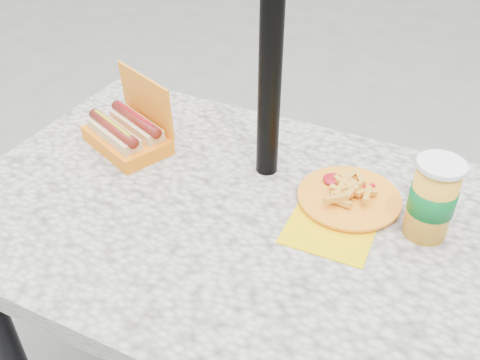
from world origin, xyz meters
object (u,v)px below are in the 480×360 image
at_px(umbrella_pole, 272,24).
at_px(soda_cup, 432,199).
at_px(hotdog_box, 128,132).
at_px(fries_plate, 347,198).

distance_m(umbrella_pole, soda_cup, 0.46).
height_order(hotdog_box, soda_cup, hotdog_box).
xyz_separation_m(hotdog_box, soda_cup, (0.72, -0.00, 0.05)).
relative_size(fries_plate, soda_cup, 1.76).
bearing_deg(fries_plate, umbrella_pole, 169.73).
bearing_deg(umbrella_pole, hotdog_box, -170.80).
distance_m(hotdog_box, fries_plate, 0.55).
relative_size(hotdog_box, fries_plate, 0.83).
bearing_deg(soda_cup, umbrella_pole, 170.84).
height_order(fries_plate, soda_cup, soda_cup).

